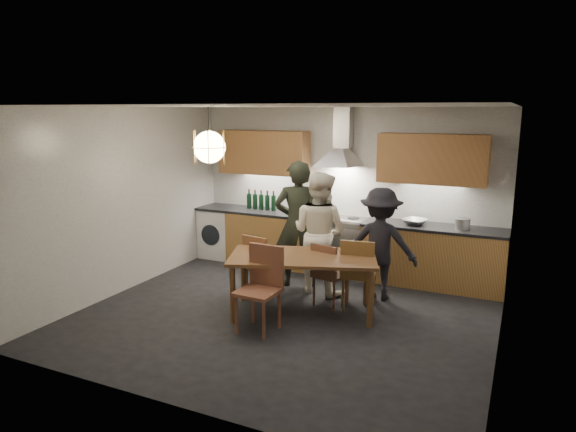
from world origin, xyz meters
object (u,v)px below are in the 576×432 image
at_px(dining_table, 303,262).
at_px(person_left, 298,224).
at_px(stock_pot, 463,224).
at_px(mixing_bowl, 415,222).
at_px(wine_bottles, 261,200).
at_px(chair_front, 262,282).
at_px(person_right, 380,244).
at_px(chair_back_left, 259,262).
at_px(person_mid, 319,233).

distance_m(dining_table, person_left, 1.12).
bearing_deg(stock_pot, mixing_bowl, 178.57).
xyz_separation_m(mixing_bowl, wine_bottles, (-2.60, 0.08, 0.12)).
xyz_separation_m(chair_front, person_right, (0.99, 1.57, 0.20)).
bearing_deg(chair_front, dining_table, 71.02).
distance_m(dining_table, chair_front, 0.68).
relative_size(dining_table, chair_back_left, 2.27).
distance_m(dining_table, stock_pot, 2.47).
bearing_deg(dining_table, person_mid, 77.80).
bearing_deg(person_right, stock_pot, -147.10).
xyz_separation_m(person_left, wine_bottles, (-1.07, 0.88, 0.14)).
bearing_deg(dining_table, person_left, 97.29).
xyz_separation_m(dining_table, person_right, (0.74, 0.94, 0.09)).
xyz_separation_m(person_right, mixing_bowl, (0.29, 0.84, 0.17)).
height_order(chair_back_left, person_mid, person_mid).
height_order(chair_back_left, stock_pot, stock_pot).
xyz_separation_m(person_left, person_mid, (0.39, -0.12, -0.07)).
height_order(dining_table, person_right, person_right).
bearing_deg(person_left, person_right, 153.66).
bearing_deg(stock_pot, chair_front, -129.18).
distance_m(dining_table, person_right, 1.20).
relative_size(person_left, mixing_bowl, 5.35).
height_order(dining_table, person_left, person_left).
height_order(person_left, person_mid, person_left).
bearing_deg(stock_pot, chair_back_left, -148.83).
distance_m(chair_back_left, mixing_bowl, 2.38).
bearing_deg(chair_back_left, person_mid, -127.75).
xyz_separation_m(stock_pot, wine_bottles, (-3.27, 0.09, 0.09)).
distance_m(chair_back_left, person_right, 1.67).
distance_m(chair_front, person_mid, 1.51).
relative_size(person_right, stock_pot, 7.34).
xyz_separation_m(chair_back_left, person_right, (1.50, 0.67, 0.26)).
bearing_deg(chair_back_left, mixing_bowl, -129.28).
bearing_deg(chair_back_left, person_right, -145.32).
height_order(chair_back_left, chair_front, chair_front).
height_order(person_right, mixing_bowl, person_right).
height_order(person_mid, wine_bottles, person_mid).
bearing_deg(person_left, chair_back_left, 44.39).
relative_size(chair_back_left, person_mid, 0.52).
bearing_deg(dining_table, chair_front, -131.59).
xyz_separation_m(chair_back_left, stock_pot, (2.46, 1.49, 0.46)).
relative_size(person_left, stock_pot, 8.83).
xyz_separation_m(person_mid, wine_bottles, (-1.45, 1.01, 0.20)).
relative_size(dining_table, stock_pot, 9.59).
height_order(dining_table, chair_front, chair_front).
bearing_deg(chair_front, mixing_bowl, 64.76).
xyz_separation_m(chair_back_left, mixing_bowl, (1.79, 1.51, 0.43)).
xyz_separation_m(person_left, stock_pot, (2.20, 0.79, 0.05)).
xyz_separation_m(dining_table, mixing_bowl, (1.03, 1.78, 0.27)).
distance_m(dining_table, mixing_bowl, 2.07).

